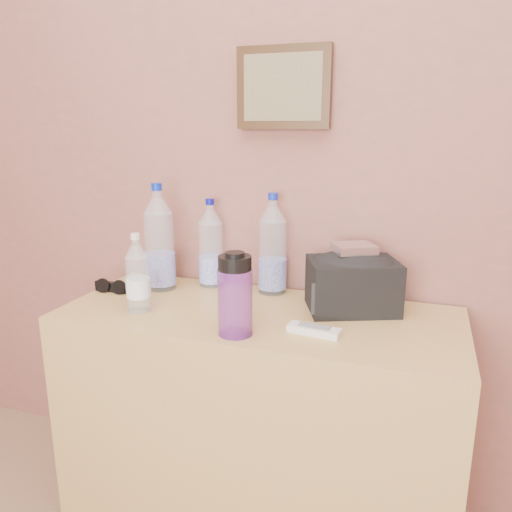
{
  "coord_description": "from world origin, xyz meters",
  "views": [
    {
      "loc": [
        0.35,
        0.4,
        1.28
      ],
      "look_at": [
        -0.1,
        1.71,
        0.92
      ],
      "focal_mm": 35.0,
      "sensor_mm": 36.0,
      "label": 1
    }
  ],
  "objects_px": {
    "pet_small": "(138,277)",
    "toiletry_bag": "(353,282)",
    "dresser": "(258,422)",
    "pet_large_a": "(159,243)",
    "ac_remote": "(314,330)",
    "nalgene_bottle": "(235,295)",
    "sunglasses": "(113,287)",
    "pet_large_c": "(273,249)",
    "pet_large_b": "(211,248)",
    "foil_packet": "(354,248)"
  },
  "relations": [
    {
      "from": "pet_large_c",
      "to": "sunglasses",
      "type": "height_order",
      "value": "pet_large_c"
    },
    {
      "from": "pet_small",
      "to": "ac_remote",
      "type": "bearing_deg",
      "value": -0.15
    },
    {
      "from": "sunglasses",
      "to": "pet_small",
      "type": "bearing_deg",
      "value": -36.52
    },
    {
      "from": "pet_large_c",
      "to": "pet_small",
      "type": "distance_m",
      "value": 0.45
    },
    {
      "from": "dresser",
      "to": "toiletry_bag",
      "type": "distance_m",
      "value": 0.54
    },
    {
      "from": "dresser",
      "to": "sunglasses",
      "type": "bearing_deg",
      "value": 177.34
    },
    {
      "from": "pet_large_b",
      "to": "nalgene_bottle",
      "type": "height_order",
      "value": "pet_large_b"
    },
    {
      "from": "toiletry_bag",
      "to": "foil_packet",
      "type": "bearing_deg",
      "value": 77.99
    },
    {
      "from": "pet_large_b",
      "to": "pet_large_c",
      "type": "distance_m",
      "value": 0.22
    },
    {
      "from": "pet_large_c",
      "to": "toiletry_bag",
      "type": "xyz_separation_m",
      "value": [
        0.28,
        -0.08,
        -0.06
      ]
    },
    {
      "from": "pet_small",
      "to": "foil_packet",
      "type": "height_order",
      "value": "pet_small"
    },
    {
      "from": "pet_large_a",
      "to": "nalgene_bottle",
      "type": "distance_m",
      "value": 0.48
    },
    {
      "from": "pet_small",
      "to": "dresser",
      "type": "bearing_deg",
      "value": 16.3
    },
    {
      "from": "pet_small",
      "to": "sunglasses",
      "type": "bearing_deg",
      "value": 144.74
    },
    {
      "from": "nalgene_bottle",
      "to": "foil_packet",
      "type": "height_order",
      "value": "nalgene_bottle"
    },
    {
      "from": "ac_remote",
      "to": "foil_packet",
      "type": "relative_size",
      "value": 1.21
    },
    {
      "from": "toiletry_bag",
      "to": "foil_packet",
      "type": "height_order",
      "value": "foil_packet"
    },
    {
      "from": "dresser",
      "to": "sunglasses",
      "type": "distance_m",
      "value": 0.65
    },
    {
      "from": "toiletry_bag",
      "to": "sunglasses",
      "type": "bearing_deg",
      "value": 164.22
    },
    {
      "from": "dresser",
      "to": "pet_large_b",
      "type": "relative_size",
      "value": 3.9
    },
    {
      "from": "sunglasses",
      "to": "foil_packet",
      "type": "xyz_separation_m",
      "value": [
        0.78,
        0.11,
        0.17
      ]
    },
    {
      "from": "pet_large_c",
      "to": "foil_packet",
      "type": "distance_m",
      "value": 0.28
    },
    {
      "from": "pet_large_a",
      "to": "sunglasses",
      "type": "bearing_deg",
      "value": -145.89
    },
    {
      "from": "nalgene_bottle",
      "to": "ac_remote",
      "type": "height_order",
      "value": "nalgene_bottle"
    },
    {
      "from": "dresser",
      "to": "ac_remote",
      "type": "bearing_deg",
      "value": -28.07
    },
    {
      "from": "foil_packet",
      "to": "nalgene_bottle",
      "type": "bearing_deg",
      "value": -130.87
    },
    {
      "from": "pet_large_b",
      "to": "toiletry_bag",
      "type": "distance_m",
      "value": 0.51
    },
    {
      "from": "foil_packet",
      "to": "pet_large_b",
      "type": "bearing_deg",
      "value": 172.09
    },
    {
      "from": "pet_large_b",
      "to": "pet_small",
      "type": "height_order",
      "value": "pet_large_b"
    },
    {
      "from": "nalgene_bottle",
      "to": "sunglasses",
      "type": "xyz_separation_m",
      "value": [
        -0.52,
        0.2,
        -0.09
      ]
    },
    {
      "from": "sunglasses",
      "to": "toiletry_bag",
      "type": "height_order",
      "value": "toiletry_bag"
    },
    {
      "from": "sunglasses",
      "to": "foil_packet",
      "type": "distance_m",
      "value": 0.81
    },
    {
      "from": "pet_large_b",
      "to": "nalgene_bottle",
      "type": "relative_size",
      "value": 1.35
    },
    {
      "from": "sunglasses",
      "to": "ac_remote",
      "type": "relative_size",
      "value": 0.93
    },
    {
      "from": "pet_large_c",
      "to": "pet_large_a",
      "type": "bearing_deg",
      "value": -167.35
    },
    {
      "from": "pet_large_c",
      "to": "toiletry_bag",
      "type": "relative_size",
      "value": 1.29
    },
    {
      "from": "ac_remote",
      "to": "pet_small",
      "type": "bearing_deg",
      "value": -172.5
    },
    {
      "from": "ac_remote",
      "to": "pet_large_b",
      "type": "bearing_deg",
      "value": 152.6
    },
    {
      "from": "pet_large_a",
      "to": "toiletry_bag",
      "type": "height_order",
      "value": "pet_large_a"
    },
    {
      "from": "dresser",
      "to": "toiletry_bag",
      "type": "height_order",
      "value": "toiletry_bag"
    },
    {
      "from": "pet_large_c",
      "to": "dresser",
      "type": "bearing_deg",
      "value": -84.99
    },
    {
      "from": "pet_small",
      "to": "foil_packet",
      "type": "bearing_deg",
      "value": 21.17
    },
    {
      "from": "toiletry_bag",
      "to": "ac_remote",
      "type": "bearing_deg",
      "value": -129.76
    },
    {
      "from": "pet_small",
      "to": "toiletry_bag",
      "type": "bearing_deg",
      "value": 19.52
    },
    {
      "from": "pet_large_c",
      "to": "ac_remote",
      "type": "bearing_deg",
      "value": -55.06
    },
    {
      "from": "pet_small",
      "to": "toiletry_bag",
      "type": "height_order",
      "value": "pet_small"
    },
    {
      "from": "pet_large_b",
      "to": "pet_large_c",
      "type": "xyz_separation_m",
      "value": [
        0.22,
        -0.0,
        0.01
      ]
    },
    {
      "from": "pet_large_a",
      "to": "foil_packet",
      "type": "xyz_separation_m",
      "value": [
        0.65,
        0.02,
        0.03
      ]
    },
    {
      "from": "dresser",
      "to": "pet_large_b",
      "type": "distance_m",
      "value": 0.6
    },
    {
      "from": "dresser",
      "to": "pet_large_a",
      "type": "relative_size",
      "value": 3.29
    }
  ]
}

